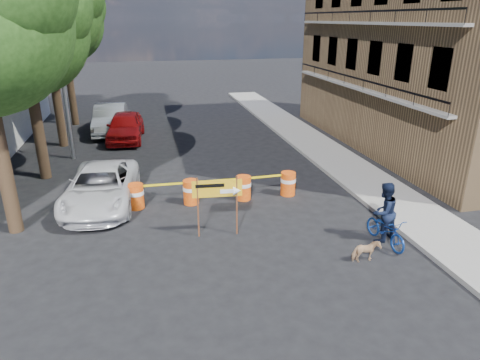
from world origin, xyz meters
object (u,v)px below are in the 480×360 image
detour_sign (224,193)px  dog (366,251)px  suv_white (101,187)px  barrel_mid_right (243,187)px  bicycle (387,218)px  barrel_mid_left (191,191)px  barrel_far_left (136,196)px  sedan_silver (110,119)px  barrel_far_right (288,183)px  sedan_red (125,126)px  pedestrian (384,212)px

detour_sign → dog: detour_sign is taller
dog → suv_white: bearing=50.2°
barrel_mid_right → bicycle: bearing=-51.9°
detour_sign → barrel_mid_right: bearing=69.9°
barrel_mid_left → barrel_far_left: bearing=178.9°
barrel_far_left → sedan_silver: bearing=97.0°
bicycle → dog: 1.43m
barrel_mid_left → bicycle: bearing=-39.1°
barrel_mid_right → sedan_silver: sedan_silver is taller
barrel_far_right → sedan_red: 11.37m
barrel_mid_right → detour_sign: size_ratio=0.46×
detour_sign → suv_white: 5.12m
barrel_far_left → barrel_mid_left: size_ratio=1.00×
detour_sign → bicycle: size_ratio=1.12×
barrel_far_left → bicycle: size_ratio=0.52×
pedestrian → sedan_silver: pedestrian is taller
barrel_mid_left → pedestrian: size_ratio=0.48×
barrel_far_right → sedan_red: (-6.19, 9.53, 0.30)m
barrel_far_left → barrel_far_right: bearing=-0.3°
pedestrian → suv_white: (-8.47, 4.64, -0.23)m
barrel_far_right → suv_white: (-6.87, 0.60, 0.22)m
sedan_red → sedan_silver: bearing=118.7°
pedestrian → bicycle: 0.27m
barrel_far_right → detour_sign: detour_sign is taller
bicycle → sedan_silver: bearing=112.2°
dog → sedan_red: bearing=22.5°
barrel_far_left → pedestrian: pedestrian is taller
barrel_far_left → barrel_mid_right: same height
barrel_far_left → sedan_red: bearing=93.1°
barrel_far_left → detour_sign: detour_sign is taller
detour_sign → sedan_silver: size_ratio=0.39×
bicycle → suv_white: 9.77m
barrel_far_left → barrel_far_right: same height
barrel_mid_left → barrel_far_right: (3.71, 0.01, 0.00)m
barrel_far_left → barrel_far_right: (5.67, -0.03, 0.00)m
barrel_mid_left → dog: size_ratio=1.19×
barrel_mid_right → bicycle: 5.43m
barrel_mid_left → sedan_silver: (-3.36, 11.50, 0.35)m
barrel_mid_right → pedestrian: size_ratio=0.48×
pedestrian → bicycle: size_ratio=1.07×
barrel_mid_right → dog: 5.55m
barrel_far_left → pedestrian: 8.35m
dog → barrel_far_left: bearing=48.2°
sedan_red → suv_white: bearing=-90.0°
barrel_far_left → barrel_mid_right: (3.90, -0.07, 0.00)m
suv_white → dog: bearing=-32.0°
suv_white → barrel_far_left: bearing=-19.9°
pedestrian → dog: bearing=22.8°
sedan_red → sedan_silver: (-0.89, 1.96, 0.04)m
barrel_mid_right → bicycle: (3.34, -4.26, 0.40)m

